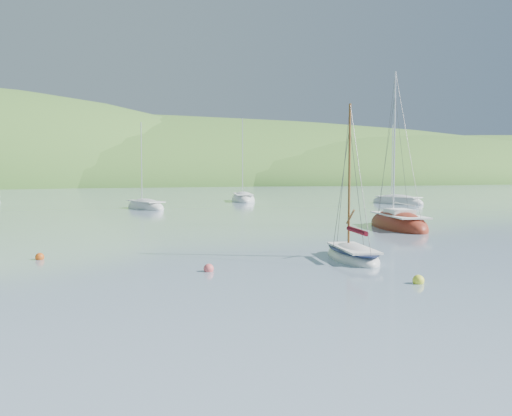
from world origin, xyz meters
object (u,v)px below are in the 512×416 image
object	(u,v)px
distant_sloop_a	(145,207)
distant_sloop_b	(243,200)
sloop_red	(398,225)
daysailer_white	(353,255)
distant_sloop_d	(397,202)

from	to	relation	value
distant_sloop_a	distant_sloop_b	bearing A→B (deg)	18.15
sloop_red	daysailer_white	bearing A→B (deg)	-119.21
daysailer_white	distant_sloop_d	distance (m)	47.07
daysailer_white	sloop_red	xyz separation A→B (m)	(10.25, 12.39, 0.04)
distant_sloop_b	distant_sloop_d	size ratio (longest dim) A/B	1.13
sloop_red	distant_sloop_a	size ratio (longest dim) A/B	1.22
distant_sloop_b	distant_sloop_d	xyz separation A→B (m)	(17.31, -11.51, -0.02)
sloop_red	distant_sloop_d	bearing A→B (deg)	68.82
distant_sloop_b	sloop_red	bearing A→B (deg)	-76.78
distant_sloop_a	distant_sloop_d	bearing A→B (deg)	-19.50
daysailer_white	distant_sloop_a	size ratio (longest dim) A/B	0.78
sloop_red	distant_sloop_a	distance (m)	31.33
distant_sloop_a	distant_sloop_d	world-z (taller)	distant_sloop_d
daysailer_white	distant_sloop_b	distance (m)	51.23
daysailer_white	sloop_red	size ratio (longest dim) A/B	0.64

